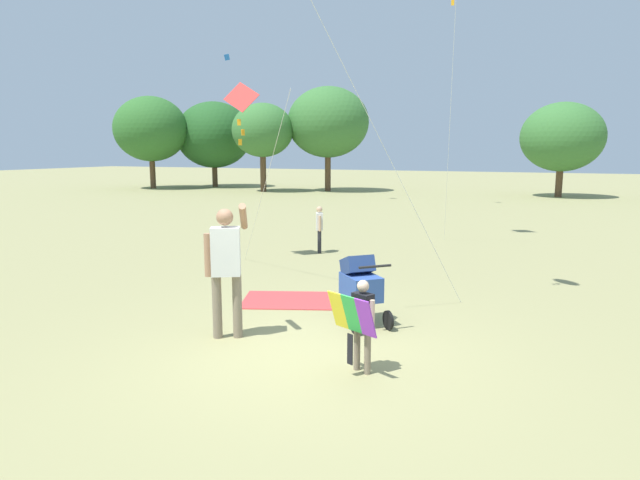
# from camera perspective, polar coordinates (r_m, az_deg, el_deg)

# --- Properties ---
(ground_plane) EXTENTS (120.00, 120.00, 0.00)m
(ground_plane) POSITION_cam_1_polar(r_m,az_deg,el_deg) (7.12, -1.22, -11.56)
(ground_plane) COLOR #938E5B
(treeline_distant) EXTENTS (43.56, 7.89, 6.32)m
(treeline_distant) POSITION_cam_1_polar(r_m,az_deg,el_deg) (32.65, 3.02, 11.61)
(treeline_distant) COLOR brown
(treeline_distant) RESTS_ON ground
(child_with_butterfly_kite) EXTENTS (0.64, 0.48, 1.09)m
(child_with_butterfly_kite) POSITION_cam_1_polar(r_m,az_deg,el_deg) (6.31, 4.27, -8.10)
(child_with_butterfly_kite) COLOR #7F705B
(child_with_butterfly_kite) RESTS_ON ground
(person_adult_flyer) EXTENTS (0.57, 0.69, 1.85)m
(person_adult_flyer) POSITION_cam_1_polar(r_m,az_deg,el_deg) (7.46, -9.76, -2.15)
(person_adult_flyer) COLOR #7F705B
(person_adult_flyer) RESTS_ON ground
(stroller) EXTENTS (0.96, 0.99, 1.03)m
(stroller) POSITION_cam_1_polar(r_m,az_deg,el_deg) (8.07, 4.22, -4.54)
(stroller) COLOR black
(stroller) RESTS_ON ground
(kite_orange_delta) EXTENTS (2.94, 2.83, 4.07)m
(kite_orange_delta) POSITION_cam_1_polar(r_m,az_deg,el_deg) (12.66, -8.07, 13.81)
(kite_orange_delta) COLOR red
(kite_orange_delta) RESTS_ON ground
(person_couple_left) EXTENTS (0.25, 0.34, 1.16)m
(person_couple_left) POSITION_cam_1_polar(r_m,az_deg,el_deg) (13.57, -0.06, 1.52)
(person_couple_left) COLOR #232328
(person_couple_left) RESTS_ON ground
(picnic_blanket) EXTENTS (1.85, 1.59, 0.02)m
(picnic_blanket) POSITION_cam_1_polar(r_m,az_deg,el_deg) (9.41, -3.22, -6.26)
(picnic_blanket) COLOR #CC3D3D
(picnic_blanket) RESTS_ON ground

